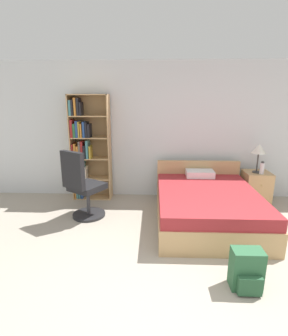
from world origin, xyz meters
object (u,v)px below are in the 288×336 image
(water_bottle, at_px, (262,168))
(table_lamp, at_px, (259,150))
(nightstand, at_px, (256,187))
(backpack_green, at_px, (247,271))
(office_chair, at_px, (83,188))
(bookshelf, at_px, (86,147))
(bed, at_px, (206,204))

(water_bottle, bearing_deg, table_lamp, 126.61)
(nightstand, bearing_deg, table_lamp, -137.63)
(backpack_green, bearing_deg, table_lamp, 68.48)
(office_chair, bearing_deg, water_bottle, 12.15)
(office_chair, bearing_deg, bookshelf, 99.42)
(bed, height_order, water_bottle, water_bottle)
(nightstand, distance_m, table_lamp, 0.73)
(bookshelf, height_order, backpack_green, bookshelf)
(bookshelf, bearing_deg, bed, -23.31)
(bookshelf, bearing_deg, office_chair, -80.58)
(bed, height_order, table_lamp, table_lamp)
(table_lamp, bearing_deg, bookshelf, 176.81)
(office_chair, height_order, water_bottle, office_chair)
(nightstand, bearing_deg, office_chair, -165.75)
(bed, xyz_separation_m, water_bottle, (1.10, 0.67, 0.44))
(bookshelf, relative_size, nightstand, 3.31)
(bed, xyz_separation_m, nightstand, (1.08, 0.78, 0.03))
(table_lamp, bearing_deg, office_chair, -166.18)
(bookshelf, bearing_deg, table_lamp, -3.19)
(bookshelf, relative_size, bed, 0.99)
(water_bottle, bearing_deg, office_chair, -167.85)
(nightstand, bearing_deg, bed, -144.06)
(bookshelf, height_order, water_bottle, bookshelf)
(bed, relative_size, table_lamp, 3.79)
(bookshelf, relative_size, office_chair, 1.73)
(office_chair, distance_m, nightstand, 3.17)
(bookshelf, distance_m, backpack_green, 3.47)
(bookshelf, relative_size, water_bottle, 8.86)
(bed, distance_m, nightstand, 1.33)
(nightstand, xyz_separation_m, water_bottle, (0.02, -0.11, 0.41))
(bookshelf, xyz_separation_m, water_bottle, (3.24, -0.26, -0.31))
(bed, relative_size, water_bottle, 8.93)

